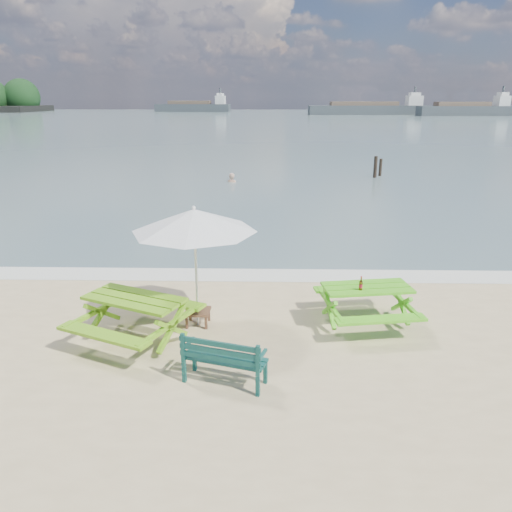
{
  "coord_description": "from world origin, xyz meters",
  "views": [
    {
      "loc": [
        0.71,
        -6.62,
        4.08
      ],
      "look_at": [
        0.48,
        3.0,
        1.0
      ],
      "focal_mm": 35.0,
      "sensor_mm": 36.0,
      "label": 1
    }
  ],
  "objects_px": {
    "picnic_table_left": "(136,320)",
    "park_bench": "(225,368)",
    "patio_umbrella": "(194,220)",
    "side_table": "(198,317)",
    "swimmer": "(232,190)",
    "picnic_table_right": "(366,306)",
    "beer_bottle": "(361,285)"
  },
  "relations": [
    {
      "from": "patio_umbrella",
      "to": "beer_bottle",
      "type": "height_order",
      "value": "patio_umbrella"
    },
    {
      "from": "park_bench",
      "to": "beer_bottle",
      "type": "bearing_deg",
      "value": 39.33
    },
    {
      "from": "side_table",
      "to": "park_bench",
      "type": "bearing_deg",
      "value": -71.26
    },
    {
      "from": "patio_umbrella",
      "to": "beer_bottle",
      "type": "relative_size",
      "value": 9.01
    },
    {
      "from": "swimmer",
      "to": "picnic_table_left",
      "type": "bearing_deg",
      "value": -91.54
    },
    {
      "from": "park_bench",
      "to": "patio_umbrella",
      "type": "bearing_deg",
      "value": 108.74
    },
    {
      "from": "patio_umbrella",
      "to": "swimmer",
      "type": "bearing_deg",
      "value": 91.81
    },
    {
      "from": "side_table",
      "to": "beer_bottle",
      "type": "height_order",
      "value": "beer_bottle"
    },
    {
      "from": "picnic_table_right",
      "to": "side_table",
      "type": "bearing_deg",
      "value": -178.19
    },
    {
      "from": "picnic_table_right",
      "to": "park_bench",
      "type": "distance_m",
      "value": 3.22
    },
    {
      "from": "picnic_table_right",
      "to": "beer_bottle",
      "type": "bearing_deg",
      "value": -130.56
    },
    {
      "from": "picnic_table_right",
      "to": "patio_umbrella",
      "type": "xyz_separation_m",
      "value": [
        -3.13,
        -0.1,
        1.64
      ]
    },
    {
      "from": "picnic_table_right",
      "to": "park_bench",
      "type": "bearing_deg",
      "value": -139.92
    },
    {
      "from": "park_bench",
      "to": "patio_umbrella",
      "type": "xyz_separation_m",
      "value": [
        -0.67,
        1.97,
        1.77
      ]
    },
    {
      "from": "picnic_table_right",
      "to": "picnic_table_left",
      "type": "bearing_deg",
      "value": -169.42
    },
    {
      "from": "swimmer",
      "to": "picnic_table_right",
      "type": "bearing_deg",
      "value": -77.4
    },
    {
      "from": "picnic_table_left",
      "to": "patio_umbrella",
      "type": "relative_size",
      "value": 1.06
    },
    {
      "from": "park_bench",
      "to": "patio_umbrella",
      "type": "distance_m",
      "value": 2.74
    },
    {
      "from": "picnic_table_right",
      "to": "beer_bottle",
      "type": "height_order",
      "value": "beer_bottle"
    },
    {
      "from": "picnic_table_left",
      "to": "patio_umbrella",
      "type": "distance_m",
      "value": 2.01
    },
    {
      "from": "picnic_table_left",
      "to": "park_bench",
      "type": "bearing_deg",
      "value": -38.29
    },
    {
      "from": "side_table",
      "to": "picnic_table_left",
      "type": "bearing_deg",
      "value": -145.68
    },
    {
      "from": "beer_bottle",
      "to": "swimmer",
      "type": "xyz_separation_m",
      "value": [
        -3.5,
        16.51,
        -1.23
      ]
    },
    {
      "from": "picnic_table_left",
      "to": "picnic_table_right",
      "type": "xyz_separation_m",
      "value": [
        4.11,
        0.77,
        -0.03
      ]
    },
    {
      "from": "swimmer",
      "to": "side_table",
      "type": "bearing_deg",
      "value": -88.19
    },
    {
      "from": "picnic_table_left",
      "to": "patio_umbrella",
      "type": "height_order",
      "value": "patio_umbrella"
    },
    {
      "from": "park_bench",
      "to": "swimmer",
      "type": "distance_m",
      "value": 18.45
    },
    {
      "from": "picnic_table_left",
      "to": "patio_umbrella",
      "type": "bearing_deg",
      "value": 34.32
    },
    {
      "from": "patio_umbrella",
      "to": "side_table",
      "type": "bearing_deg",
      "value": -90.0
    },
    {
      "from": "beer_bottle",
      "to": "picnic_table_right",
      "type": "bearing_deg",
      "value": 49.44
    },
    {
      "from": "picnic_table_right",
      "to": "patio_umbrella",
      "type": "relative_size",
      "value": 0.86
    },
    {
      "from": "side_table",
      "to": "swimmer",
      "type": "distance_m",
      "value": 16.45
    }
  ]
}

